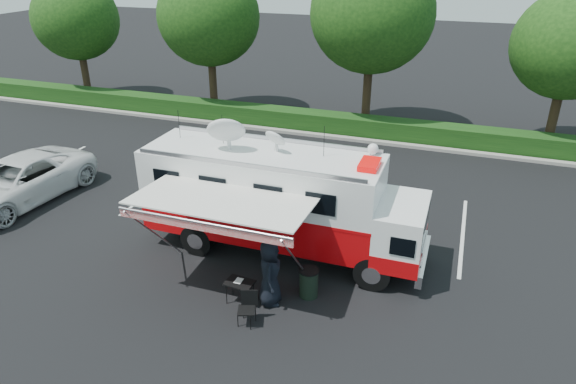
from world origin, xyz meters
name	(u,v)px	position (x,y,z in m)	size (l,w,h in m)	color
ground_plane	(283,251)	(0.00, 0.00, 0.00)	(120.00, 120.00, 0.00)	black
back_border	(394,35)	(1.14, 12.90, 5.00)	(60.00, 6.14, 8.87)	#9E998E
stall_lines	(297,208)	(-0.50, 3.00, 0.00)	(24.12, 5.50, 0.01)	silver
command_truck	(280,200)	(-0.08, 0.00, 1.83)	(8.88, 2.44, 4.27)	black
awning	(219,206)	(-0.87, -2.54, 2.74)	(4.85, 2.51, 2.93)	silver
white_suv	(23,201)	(-10.83, 0.05, 0.00)	(2.79, 6.06, 1.68)	silver
person	(270,302)	(0.58, -2.62, 0.00)	(0.96, 0.63, 1.97)	black
folding_table	(240,283)	(-0.22, -2.88, 0.61)	(0.82, 0.62, 0.66)	black
folding_chair	(248,304)	(0.32, -3.57, 0.55)	(0.56, 0.59, 0.93)	black
trash_bin	(309,283)	(1.49, -1.97, 0.43)	(0.58, 0.58, 0.86)	black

